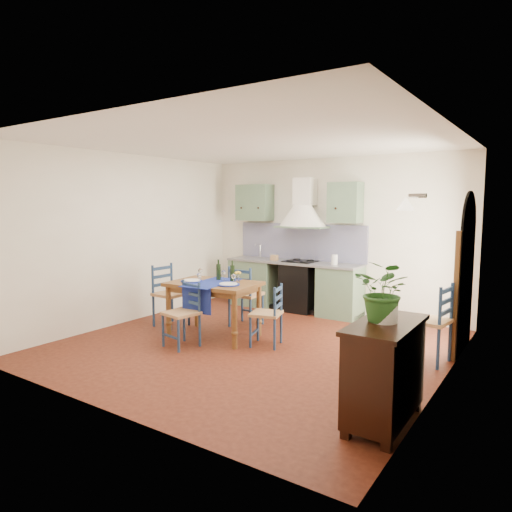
# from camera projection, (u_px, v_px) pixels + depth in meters

# --- Properties ---
(floor) EXTENTS (5.00, 5.00, 0.00)m
(floor) POSITION_uv_depth(u_px,v_px,m) (254.00, 345.00, 6.43)
(floor) COLOR #40160D
(floor) RESTS_ON ground
(back_wall) EXTENTS (5.00, 0.96, 2.80)m
(back_wall) POSITION_uv_depth(u_px,v_px,m) (302.00, 254.00, 8.46)
(back_wall) COLOR white
(back_wall) RESTS_ON ground
(right_wall) EXTENTS (0.26, 5.00, 2.80)m
(right_wall) POSITION_uv_depth(u_px,v_px,m) (451.00, 261.00, 5.13)
(right_wall) COLOR white
(right_wall) RESTS_ON ground
(left_wall) EXTENTS (0.04, 5.00, 2.80)m
(left_wall) POSITION_uv_depth(u_px,v_px,m) (131.00, 238.00, 7.65)
(left_wall) COLOR white
(left_wall) RESTS_ON ground
(ceiling) EXTENTS (5.00, 5.00, 0.01)m
(ceiling) POSITION_uv_depth(u_px,v_px,m) (254.00, 142.00, 6.11)
(ceiling) COLOR white
(ceiling) RESTS_ON back_wall
(dining_table) EXTENTS (1.37, 1.05, 1.14)m
(dining_table) POSITION_uv_depth(u_px,v_px,m) (214.00, 289.00, 6.75)
(dining_table) COLOR brown
(dining_table) RESTS_ON ground
(chair_near) EXTENTS (0.49, 0.49, 0.90)m
(chair_near) POSITION_uv_depth(u_px,v_px,m) (183.00, 313.00, 6.33)
(chair_near) COLOR navy
(chair_near) RESTS_ON ground
(chair_far) EXTENTS (0.49, 0.49, 0.98)m
(chair_far) POSITION_uv_depth(u_px,v_px,m) (245.00, 295.00, 7.37)
(chair_far) COLOR navy
(chair_far) RESTS_ON ground
(chair_left) EXTENTS (0.50, 0.50, 1.00)m
(chair_left) POSITION_uv_depth(u_px,v_px,m) (169.00, 294.00, 7.39)
(chair_left) COLOR navy
(chair_left) RESTS_ON ground
(chair_right) EXTENTS (0.50, 0.50, 0.86)m
(chair_right) POSITION_uv_depth(u_px,v_px,m) (268.00, 314.00, 6.35)
(chair_right) COLOR navy
(chair_right) RESTS_ON ground
(chair_spare) EXTENTS (0.53, 0.53, 1.00)m
(chair_spare) POSITION_uv_depth(u_px,v_px,m) (432.00, 322.00, 5.66)
(chair_spare) COLOR navy
(chair_spare) RESTS_ON ground
(sideboard) EXTENTS (0.50, 1.05, 0.94)m
(sideboard) POSITION_uv_depth(u_px,v_px,m) (384.00, 369.00, 4.08)
(sideboard) COLOR black
(sideboard) RESTS_ON ground
(potted_plant) EXTENTS (0.57, 0.51, 0.55)m
(potted_plant) POSITION_uv_depth(u_px,v_px,m) (385.00, 291.00, 4.02)
(potted_plant) COLOR #296024
(potted_plant) RESTS_ON sideboard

